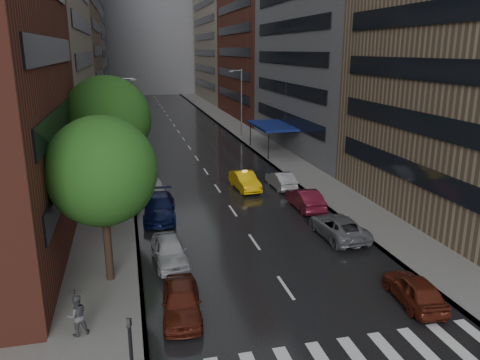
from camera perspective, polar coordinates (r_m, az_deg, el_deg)
name	(u,v)px	position (r m, az deg, el deg)	size (l,w,h in m)	color
ground	(317,333)	(21.13, 9.32, -17.89)	(220.00, 220.00, 0.00)	gray
road	(180,134)	(67.50, -7.33, 5.61)	(14.00, 140.00, 0.01)	black
sidewalk_left	(115,136)	(67.12, -15.01, 5.21)	(4.00, 140.00, 0.15)	gray
sidewalk_right	(241,131)	(69.04, 0.15, 6.02)	(4.00, 140.00, 0.15)	gray
buildings_left	(65,18)	(75.41, -20.59, 18.02)	(8.00, 108.00, 38.00)	maroon
buildings_right	(269,26)	(76.21, 3.50, 18.18)	(8.05, 109.10, 36.00)	#937A5B
building_far	(149,33)	(134.37, -11.07, 17.22)	(40.00, 14.00, 32.00)	slate
tree_near	(102,171)	(23.63, -16.50, 1.03)	(5.41, 5.41, 8.62)	#382619
tree_mid	(107,120)	(34.93, -15.85, 7.10)	(6.21, 6.21, 9.89)	#382619
tree_far	(113,116)	(50.36, -15.21, 7.58)	(4.61, 4.61, 7.34)	#382619
taxi	(245,181)	(40.02, 0.58, -0.08)	(1.61, 4.62, 1.52)	yellow
parked_cars_left	(163,224)	(30.59, -9.33, -5.34)	(2.63, 22.71, 1.59)	#501B10
parked_cars_right	(326,216)	(32.18, 10.42, -4.38)	(2.50, 24.08, 1.54)	#5A1F12
ped_black_umbrella	(76,308)	(20.95, -19.34, -14.54)	(1.04, 0.98, 2.09)	#4A4A4F
traffic_light	(131,357)	(16.17, -13.10, -20.23)	(0.18, 0.15, 3.45)	black
street_lamp_left	(122,122)	(46.59, -14.19, 6.87)	(1.74, 0.22, 9.00)	gray
street_lamp_right	(241,102)	(63.27, 0.11, 9.54)	(1.74, 0.22, 9.00)	gray
awning	(272,126)	(54.28, 3.94, 6.62)	(4.00, 8.00, 3.12)	navy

